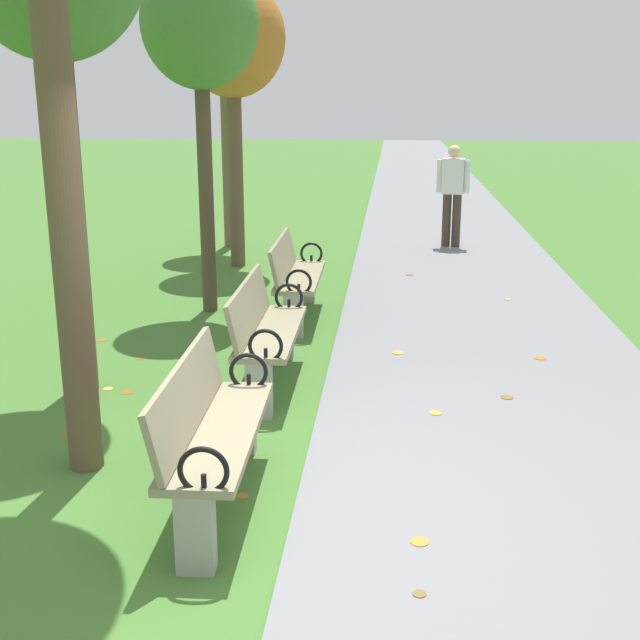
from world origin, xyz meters
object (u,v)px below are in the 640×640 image
Objects in this scene: tree_5 at (223,3)px; tree_4 at (232,42)px; pedestrian_walking at (453,190)px; park_bench_1 at (211,430)px; park_bench_2 at (265,331)px; park_bench_3 at (295,276)px; tree_3 at (200,28)px.

tree_4 is at bearing -74.62° from tree_5.
tree_5 is 4.59m from pedestrian_walking.
park_bench_2 is at bearing 90.00° from park_bench_1.
park_bench_1 and park_bench_3 have the same top height.
park_bench_2 and park_bench_3 have the same top height.
tree_4 is (-0.15, 2.53, 0.01)m from tree_3.
park_bench_2 is at bearing -90.00° from park_bench_3.
park_bench_2 is 5.71m from tree_4.
pedestrian_walking is (2.01, 4.54, 0.44)m from park_bench_3.
park_bench_2 is 0.42× the size of tree_3.
tree_3 is at bearing 166.16° from park_bench_3.
tree_4 is at bearing 112.92° from park_bench_3.
tree_5 is at bearing 97.98° from tree_3.
tree_5 reaches higher than tree_3.
park_bench_1 is 1.00× the size of park_bench_3.
tree_5 reaches higher than park_bench_3.
tree_4 reaches higher than pedestrian_walking.
pedestrian_walking is (3.61, 0.22, -2.83)m from tree_5.
park_bench_1 is at bearing -80.53° from tree_4.
park_bench_2 is at bearing -106.68° from pedestrian_walking.
tree_3 is at bearing -82.02° from tree_5.
park_bench_3 is 4.98m from pedestrian_walking.
park_bench_3 is at bearing 90.00° from park_bench_1.
tree_5 is at bearing 100.55° from park_bench_1.
tree_4 reaches higher than park_bench_3.
tree_3 reaches higher than park_bench_3.
tree_3 is 0.84× the size of tree_5.
pedestrian_walking is at bearing 54.68° from tree_3.
park_bench_3 is (-0.00, 4.27, 0.00)m from park_bench_1.
park_bench_1 is 0.41× the size of tree_4.
park_bench_3 is 0.41× the size of tree_4.
tree_3 is 2.53m from tree_4.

